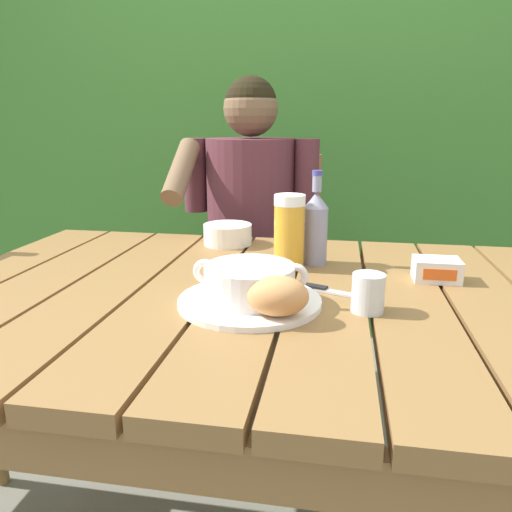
{
  "coord_description": "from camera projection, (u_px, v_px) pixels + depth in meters",
  "views": [
    {
      "loc": [
        0.17,
        -0.96,
        1.1
      ],
      "look_at": [
        0.0,
        0.02,
        0.83
      ],
      "focal_mm": 34.02,
      "sensor_mm": 36.0,
      "label": 1
    }
  ],
  "objects": [
    {
      "name": "dining_table",
      "position": [
        253.0,
        327.0,
        1.05
      ],
      "size": [
        1.43,
        0.96,
        0.76
      ],
      "color": "brown",
      "rests_on": "ground_plane"
    },
    {
      "name": "hedge_backdrop",
      "position": [
        316.0,
        100.0,
        2.62
      ],
      "size": [
        3.67,
        0.94,
        2.45
      ],
      "color": "#3C782E",
      "rests_on": "ground_plane"
    },
    {
      "name": "chair_near_diner",
      "position": [
        258.0,
        276.0,
        2.0
      ],
      "size": [
        0.48,
        0.47,
        0.97
      ],
      "color": "brown",
      "rests_on": "ground_plane"
    },
    {
      "name": "person_eating",
      "position": [
        248.0,
        227.0,
        1.75
      ],
      "size": [
        0.48,
        0.47,
        1.26
      ],
      "color": "#552A32",
      "rests_on": "ground_plane"
    },
    {
      "name": "serving_plate",
      "position": [
        250.0,
        301.0,
        0.95
      ],
      "size": [
        0.28,
        0.28,
        0.01
      ],
      "color": "white",
      "rests_on": "dining_table"
    },
    {
      "name": "soup_bowl",
      "position": [
        250.0,
        281.0,
        0.94
      ],
      "size": [
        0.23,
        0.18,
        0.08
      ],
      "color": "white",
      "rests_on": "serving_plate"
    },
    {
      "name": "bread_roll",
      "position": [
        278.0,
        296.0,
        0.86
      ],
      "size": [
        0.12,
        0.09,
        0.07
      ],
      "color": "tan",
      "rests_on": "serving_plate"
    },
    {
      "name": "beer_glass",
      "position": [
        289.0,
        232.0,
        1.16
      ],
      "size": [
        0.07,
        0.07,
        0.18
      ],
      "color": "gold",
      "rests_on": "dining_table"
    },
    {
      "name": "beer_bottle",
      "position": [
        316.0,
        226.0,
        1.2
      ],
      "size": [
        0.06,
        0.06,
        0.23
      ],
      "color": "gray",
      "rests_on": "dining_table"
    },
    {
      "name": "water_glass_small",
      "position": [
        368.0,
        293.0,
        0.9
      ],
      "size": [
        0.06,
        0.06,
        0.07
      ],
      "color": "silver",
      "rests_on": "dining_table"
    },
    {
      "name": "butter_tub",
      "position": [
        437.0,
        270.0,
        1.09
      ],
      "size": [
        0.1,
        0.08,
        0.05
      ],
      "color": "white",
      "rests_on": "dining_table"
    },
    {
      "name": "table_knife",
      "position": [
        325.0,
        290.0,
        1.02
      ],
      "size": [
        0.14,
        0.07,
        0.01
      ],
      "color": "silver",
      "rests_on": "dining_table"
    },
    {
      "name": "diner_bowl",
      "position": [
        228.0,
        234.0,
        1.41
      ],
      "size": [
        0.14,
        0.14,
        0.06
      ],
      "color": "white",
      "rests_on": "dining_table"
    }
  ]
}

